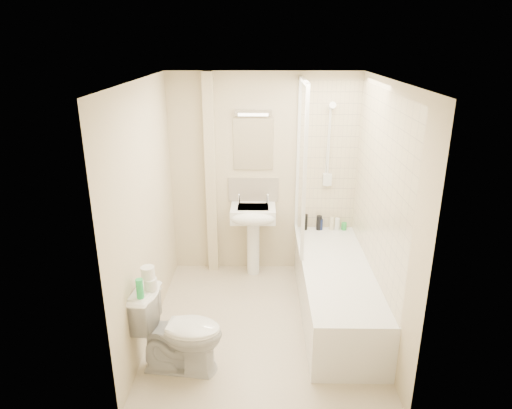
{
  "coord_description": "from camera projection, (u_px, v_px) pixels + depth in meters",
  "views": [
    {
      "loc": [
        -0.02,
        -3.94,
        2.73
      ],
      "look_at": [
        -0.08,
        0.2,
        1.22
      ],
      "focal_mm": 32.0,
      "sensor_mm": 36.0,
      "label": 1
    }
  ],
  "objects": [
    {
      "name": "ceiling",
      "position": [
        265.0,
        80.0,
        3.82
      ],
      "size": [
        2.2,
        2.5,
        0.02
      ],
      "primitive_type": "cube",
      "color": "white",
      "rests_on": "wall_back"
    },
    {
      "name": "shower_fixture",
      "position": [
        329.0,
        148.0,
        5.22
      ],
      "size": [
        0.1,
        0.16,
        0.99
      ],
      "color": "white",
      "rests_on": "wall_back"
    },
    {
      "name": "toilet_roll_upper",
      "position": [
        148.0,
        272.0,
        3.79
      ],
      "size": [
        0.12,
        0.12,
        0.1
      ],
      "primitive_type": "cylinder",
      "color": "white",
      "rests_on": "toilet_roll_lower"
    },
    {
      "name": "bottle_cream",
      "position": [
        332.0,
        224.0,
        5.5
      ],
      "size": [
        0.05,
        0.05,
        0.16
      ],
      "primitive_type": "cylinder",
      "color": "beige",
      "rests_on": "bathtub"
    },
    {
      "name": "pipe_boxing",
      "position": [
        211.0,
        177.0,
        5.35
      ],
      "size": [
        0.12,
        0.12,
        2.4
      ],
      "primitive_type": "cube",
      "color": "beige",
      "rests_on": "ground"
    },
    {
      "name": "bottle_black_a",
      "position": [
        305.0,
        222.0,
        5.5
      ],
      "size": [
        0.06,
        0.06,
        0.19
      ],
      "primitive_type": "cylinder",
      "color": "black",
      "rests_on": "bathtub"
    },
    {
      "name": "shower_screen",
      "position": [
        301.0,
        165.0,
        4.89
      ],
      "size": [
        0.04,
        0.92,
        1.8
      ],
      "color": "white",
      "rests_on": "bathtub"
    },
    {
      "name": "toilet_roll_lower",
      "position": [
        151.0,
        284.0,
        3.81
      ],
      "size": [
        0.11,
        0.11,
        0.1
      ],
      "primitive_type": "cylinder",
      "color": "white",
      "rests_on": "toilet"
    },
    {
      "name": "bottle_blue",
      "position": [
        320.0,
        224.0,
        5.51
      ],
      "size": [
        0.06,
        0.06,
        0.14
      ],
      "primitive_type": "cylinder",
      "color": "#121E50",
      "rests_on": "bathtub"
    },
    {
      "name": "green_bottle",
      "position": [
        140.0,
        289.0,
        3.66
      ],
      "size": [
        0.06,
        0.06,
        0.17
      ],
      "primitive_type": "cylinder",
      "color": "#28C05C",
      "rests_on": "toilet"
    },
    {
      "name": "wall_back",
      "position": [
        264.0,
        176.0,
        5.4
      ],
      "size": [
        2.2,
        0.02,
        2.4
      ],
      "primitive_type": "cube",
      "color": "beige",
      "rests_on": "ground"
    },
    {
      "name": "bottle_green",
      "position": [
        344.0,
        226.0,
        5.51
      ],
      "size": [
        0.06,
        0.06,
        0.09
      ],
      "primitive_type": "cylinder",
      "color": "green",
      "rests_on": "bathtub"
    },
    {
      "name": "floor",
      "position": [
        263.0,
        324.0,
        4.64
      ],
      "size": [
        2.5,
        2.5,
        0.0
      ],
      "primitive_type": "plane",
      "color": "beige",
      "rests_on": "ground"
    },
    {
      "name": "bathtub",
      "position": [
        336.0,
        289.0,
        4.72
      ],
      "size": [
        0.7,
        2.1,
        0.55
      ],
      "color": "white",
      "rests_on": "ground"
    },
    {
      "name": "strip_light",
      "position": [
        253.0,
        112.0,
        5.11
      ],
      "size": [
        0.42,
        0.07,
        0.07
      ],
      "primitive_type": "cube",
      "color": "silver",
      "rests_on": "wall_back"
    },
    {
      "name": "splashback",
      "position": [
        253.0,
        190.0,
        5.45
      ],
      "size": [
        0.6,
        0.02,
        0.3
      ],
      "primitive_type": "cube",
      "color": "beige",
      "rests_on": "wall_back"
    },
    {
      "name": "mirror",
      "position": [
        253.0,
        144.0,
        5.26
      ],
      "size": [
        0.46,
        0.01,
        0.6
      ],
      "primitive_type": "cube",
      "color": "white",
      "rests_on": "wall_back"
    },
    {
      "name": "toilet",
      "position": [
        179.0,
        331.0,
        3.9
      ],
      "size": [
        0.6,
        0.84,
        0.75
      ],
      "primitive_type": "imported",
      "rotation": [
        0.0,
        0.0,
        1.45
      ],
      "color": "white",
      "rests_on": "ground"
    },
    {
      "name": "tile_back",
      "position": [
        328.0,
        158.0,
        5.3
      ],
      "size": [
        0.7,
        0.01,
        1.75
      ],
      "primitive_type": "cube",
      "color": "beige",
      "rests_on": "wall_back"
    },
    {
      "name": "wall_left",
      "position": [
        146.0,
        213.0,
        4.24
      ],
      "size": [
        0.02,
        2.5,
        2.4
      ],
      "primitive_type": "cube",
      "color": "beige",
      "rests_on": "ground"
    },
    {
      "name": "bottle_black_b",
      "position": [
        319.0,
        223.0,
        5.5
      ],
      "size": [
        0.07,
        0.07,
        0.18
      ],
      "primitive_type": "cylinder",
      "color": "black",
      "rests_on": "bathtub"
    },
    {
      "name": "wall_right",
      "position": [
        383.0,
        214.0,
        4.21
      ],
      "size": [
        0.02,
        2.5,
        2.4
      ],
      "primitive_type": "cube",
      "color": "beige",
      "rests_on": "ground"
    },
    {
      "name": "bottle_white_b",
      "position": [
        337.0,
        224.0,
        5.5
      ],
      "size": [
        0.06,
        0.06,
        0.15
      ],
      "primitive_type": "cylinder",
      "color": "white",
      "rests_on": "bathtub"
    },
    {
      "name": "tile_right",
      "position": [
        378.0,
        185.0,
        4.32
      ],
      "size": [
        0.01,
        2.1,
        1.75
      ],
      "primitive_type": "cube",
      "color": "beige",
      "rests_on": "wall_right"
    },
    {
      "name": "pedestal_sink",
      "position": [
        253.0,
        222.0,
        5.35
      ],
      "size": [
        0.52,
        0.48,
        1.0
      ],
      "color": "white",
      "rests_on": "ground"
    }
  ]
}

